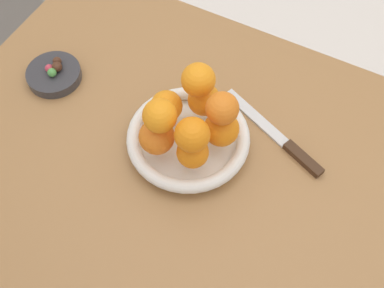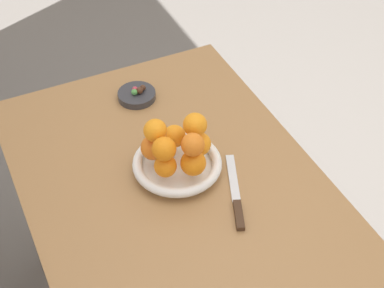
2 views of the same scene
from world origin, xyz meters
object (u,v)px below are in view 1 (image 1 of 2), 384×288
Objects in this scene: orange_7 at (222,108)px; candy_ball_3 at (49,68)px; orange_5 at (160,116)px; candy_ball_0 at (57,67)px; orange_8 at (192,135)px; orange_6 at (198,80)px; candy_ball_2 at (52,73)px; orange_0 at (167,106)px; orange_1 at (157,137)px; orange_4 at (204,100)px; dining_table at (203,187)px; orange_3 at (221,129)px; orange_2 at (193,152)px; fruit_bowl at (188,139)px; knife at (280,139)px; candy_dish at (54,75)px; candy_ball_1 at (57,61)px.

candy_ball_3 is (0.40, 0.01, -0.11)m from orange_7.
candy_ball_0 is at bearing -12.99° from orange_5.
orange_8 reaches higher than candy_ball_3.
orange_6 is 0.33m from candy_ball_0.
candy_ball_2 is at bearing 9.02° from orange_6.
candy_ball_3 is at bearing -10.64° from orange_5.
orange_6 reaches higher than orange_0.
orange_1 is 0.30m from candy_ball_2.
orange_4 is at bearing -140.49° from orange_0.
dining_table is 57.88× the size of candy_ball_2.
orange_8 reaches higher than orange_1.
orange_4 is (0.05, -0.09, 0.16)m from dining_table.
candy_ball_2 is (0.38, 0.01, -0.11)m from orange_7.
orange_3 is at bearing 142.32° from orange_4.
orange_7 reaches higher than orange_2.
fruit_bowl is at bearing -29.82° from dining_table.
orange_3 reaches higher than orange_0.
orange_2 is 0.20m from knife.
orange_5 is at bearing 169.36° from candy_ball_3.
orange_5 reaches higher than candy_ball_2.
orange_8 is at bearing 170.08° from candy_dish.
orange_4 is 0.25× the size of knife.
candy_ball_1 is (0.00, -0.02, 0.02)m from candy_dish.
knife is (-0.19, -0.14, -0.13)m from orange_5.
orange_1 is at bearing 72.18° from orange_4.
orange_1 is (-0.02, 0.07, 0.00)m from orange_0.
orange_2 is 0.09m from orange_5.
orange_2 is (-0.03, 0.05, 0.05)m from fruit_bowl.
orange_2 reaches higher than candy_ball_2.
orange_1 is 0.12m from orange_3.
orange_4 is 0.13m from orange_8.
candy_ball_1 is 0.03m from candy_ball_2.
candy_dish is 0.34m from orange_4.
knife is at bearing -142.51° from orange_7.
orange_5 is (-0.01, -0.01, 0.06)m from orange_1.
orange_0 is 1.03× the size of orange_7.
orange_5 is at bearing 36.94° from knife.
orange_3 is 0.39m from candy_ball_2.
fruit_bowl is 12.86× the size of candy_ball_1.
orange_5 is 0.07m from orange_8.
orange_0 is 0.12m from orange_3.
orange_0 reaches higher than candy_ball_0.
candy_ball_2 is at bearing -8.47° from orange_2.
orange_8 reaches higher than candy_ball_0.
orange_2 is 0.13m from orange_6.
candy_ball_1 is 1.03× the size of candy_ball_3.
fruit_bowl is 0.33m from candy_ball_0.
orange_8 is 0.38m from candy_ball_2.
orange_1 is 3.51× the size of candy_ball_2.
knife is at bearing -171.55° from candy_ball_0.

